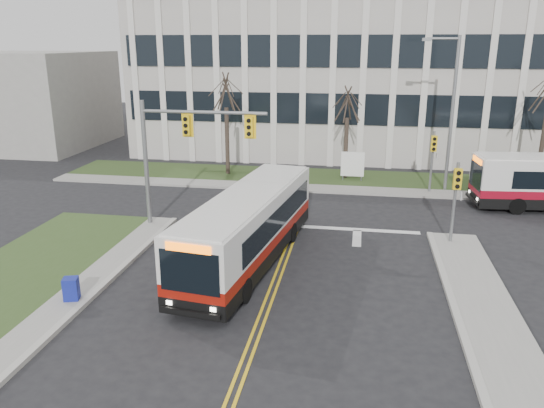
{
  "coord_description": "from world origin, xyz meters",
  "views": [
    {
      "loc": [
        2.96,
        -16.61,
        8.83
      ],
      "look_at": [
        -0.76,
        5.32,
        2.0
      ],
      "focal_mm": 35.0,
      "sensor_mm": 36.0,
      "label": 1
    }
  ],
  "objects_px": {
    "newspaper_box_blue": "(71,291)",
    "directory_sign": "(353,165)",
    "streetlight": "(450,106)",
    "bus_main": "(249,229)"
  },
  "relations": [
    {
      "from": "streetlight",
      "to": "newspaper_box_blue",
      "type": "bearing_deg",
      "value": -130.49
    },
    {
      "from": "newspaper_box_blue",
      "to": "bus_main",
      "type": "bearing_deg",
      "value": 24.04
    },
    {
      "from": "directory_sign",
      "to": "newspaper_box_blue",
      "type": "xyz_separation_m",
      "value": [
        -9.3,
        -18.67,
        -0.7
      ]
    },
    {
      "from": "streetlight",
      "to": "directory_sign",
      "type": "relative_size",
      "value": 4.6
    },
    {
      "from": "newspaper_box_blue",
      "to": "streetlight",
      "type": "bearing_deg",
      "value": 32.92
    },
    {
      "from": "newspaper_box_blue",
      "to": "directory_sign",
      "type": "bearing_deg",
      "value": 46.93
    },
    {
      "from": "directory_sign",
      "to": "newspaper_box_blue",
      "type": "bearing_deg",
      "value": -116.48
    },
    {
      "from": "streetlight",
      "to": "newspaper_box_blue",
      "type": "distance_m",
      "value": 23.32
    },
    {
      "from": "streetlight",
      "to": "bus_main",
      "type": "bearing_deg",
      "value": -126.52
    },
    {
      "from": "streetlight",
      "to": "bus_main",
      "type": "distance_m",
      "value": 16.29
    }
  ]
}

